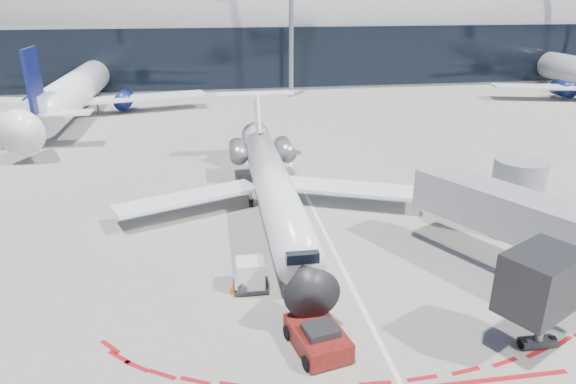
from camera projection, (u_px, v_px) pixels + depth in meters
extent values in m
plane|color=gray|center=(335.00, 252.00, 30.66)|extent=(260.00, 260.00, 0.00)
cube|color=silver|center=(327.00, 237.00, 32.50)|extent=(0.25, 40.00, 0.01)
cube|color=gray|center=(247.00, 50.00, 88.61)|extent=(150.00, 24.00, 10.00)
cylinder|color=gray|center=(246.00, 19.00, 86.78)|extent=(150.00, 24.00, 24.00)
cube|color=black|center=(253.00, 58.00, 77.53)|extent=(150.00, 0.20, 9.00)
cube|color=gray|center=(527.00, 219.00, 26.47)|extent=(8.22, 12.61, 2.30)
cube|color=black|center=(540.00, 282.00, 20.77)|extent=(3.86, 3.44, 2.60)
cylinder|color=gray|center=(541.00, 323.00, 22.13)|extent=(0.36, 0.36, 2.40)
cube|color=black|center=(537.00, 342.00, 22.49)|extent=(1.60, 0.60, 0.30)
cylinder|color=gray|center=(516.00, 196.00, 32.62)|extent=(3.20, 3.20, 4.80)
cylinder|color=black|center=(510.00, 227.00, 33.41)|extent=(4.00, 4.00, 0.50)
cylinder|color=gray|center=(291.00, 7.00, 70.93)|extent=(0.70, 0.70, 25.00)
cylinder|color=white|center=(274.00, 189.00, 34.35)|extent=(2.54, 20.69, 2.54)
cone|color=black|center=(307.00, 279.00, 23.62)|extent=(2.54, 2.63, 2.54)
cone|color=white|center=(257.00, 140.00, 45.42)|extent=(2.54, 3.38, 2.54)
cube|color=black|center=(301.00, 253.00, 24.82)|extent=(1.60, 1.32, 0.52)
cube|color=white|center=(188.00, 198.00, 35.13)|extent=(10.07, 5.97, 0.29)
cube|color=white|center=(353.00, 188.00, 36.78)|extent=(10.07, 5.97, 0.29)
cube|color=white|center=(258.00, 118.00, 43.72)|extent=(0.24, 4.41, 4.49)
cube|color=white|center=(255.00, 94.00, 44.92)|extent=(6.77, 1.50, 0.15)
cylinder|color=slate|center=(238.00, 151.00, 41.60)|extent=(1.41, 3.20, 1.41)
cylinder|color=slate|center=(285.00, 149.00, 42.14)|extent=(1.41, 3.20, 1.41)
cylinder|color=black|center=(296.00, 281.00, 27.10)|extent=(0.21, 0.53, 0.53)
cylinder|color=black|center=(251.00, 203.00, 37.01)|extent=(0.28, 0.60, 0.60)
cylinder|color=black|center=(290.00, 201.00, 37.41)|extent=(0.28, 0.60, 0.60)
cylinder|color=gray|center=(296.00, 277.00, 27.01)|extent=(0.17, 0.17, 1.03)
cube|color=#4F0B0E|center=(317.00, 338.00, 22.26)|extent=(2.63, 3.53, 0.89)
cube|color=black|center=(321.00, 330.00, 21.78)|extent=(1.62, 1.46, 0.35)
cylinder|color=gray|center=(298.00, 314.00, 24.23)|extent=(0.66, 2.54, 0.10)
cylinder|color=black|center=(307.00, 363.00, 21.08)|extent=(0.41, 0.68, 0.64)
cylinder|color=black|center=(348.00, 352.00, 21.71)|extent=(0.41, 0.68, 0.64)
cylinder|color=black|center=(288.00, 332.00, 22.97)|extent=(0.41, 0.68, 0.64)
cylinder|color=black|center=(326.00, 323.00, 23.61)|extent=(0.41, 0.68, 0.64)
cube|color=black|center=(251.00, 286.00, 26.84)|extent=(1.80, 1.53, 0.20)
cube|color=silver|center=(250.00, 273.00, 26.55)|extent=(1.44, 1.35, 1.42)
cylinder|color=black|center=(238.00, 294.00, 26.24)|extent=(0.09, 0.18, 0.18)
cylinder|color=black|center=(265.00, 292.00, 26.43)|extent=(0.09, 0.18, 0.18)
cylinder|color=black|center=(237.00, 283.00, 27.31)|extent=(0.09, 0.18, 0.18)
cylinder|color=black|center=(263.00, 281.00, 27.49)|extent=(0.09, 0.18, 0.18)
cone|color=#FF4F05|center=(233.00, 288.00, 26.48)|extent=(0.40, 0.40, 0.56)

